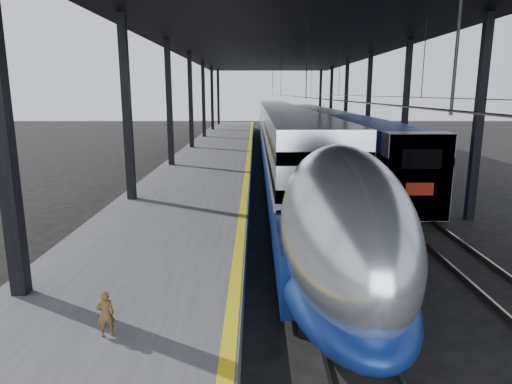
{
  "coord_description": "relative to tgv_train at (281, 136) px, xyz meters",
  "views": [
    {
      "loc": [
        -0.19,
        -15.17,
        5.7
      ],
      "look_at": [
        -0.17,
        1.78,
        2.0
      ],
      "focal_mm": 32.0,
      "sensor_mm": 36.0,
      "label": 1
    }
  ],
  "objects": [
    {
      "name": "ground",
      "position": [
        -2.0,
        -23.42,
        -2.14
      ],
      "size": [
        160.0,
        160.0,
        0.0
      ],
      "primitive_type": "plane",
      "color": "black",
      "rests_on": "ground"
    },
    {
      "name": "rails",
      "position": [
        2.5,
        -3.42,
        -2.06
      ],
      "size": [
        6.52,
        80.0,
        0.16
      ],
      "color": "slate",
      "rests_on": "ground"
    },
    {
      "name": "yellow_strip",
      "position": [
        -2.7,
        -3.42,
        -1.14
      ],
      "size": [
        0.3,
        80.0,
        0.01
      ],
      "primitive_type": "cube",
      "color": "yellow",
      "rests_on": "platform"
    },
    {
      "name": "canopy",
      "position": [
        -0.1,
        -3.42,
        6.97
      ],
      "size": [
        18.0,
        75.0,
        9.47
      ],
      "color": "black",
      "rests_on": "ground"
    },
    {
      "name": "tgv_train",
      "position": [
        0.0,
        0.0,
        0.0
      ],
      "size": [
        3.19,
        65.2,
        4.58
      ],
      "color": "silver",
      "rests_on": "ground"
    },
    {
      "name": "child",
      "position": [
        -5.13,
        -30.4,
        -0.67
      ],
      "size": [
        0.4,
        0.33,
        0.94
      ],
      "primitive_type": "imported",
      "rotation": [
        0.0,
        0.0,
        3.51
      ],
      "color": "#513B1B",
      "rests_on": "platform"
    },
    {
      "name": "platform",
      "position": [
        -5.5,
        -3.42,
        -1.64
      ],
      "size": [
        6.0,
        80.0,
        1.0
      ],
      "primitive_type": "cube",
      "color": "#4C4C4F",
      "rests_on": "ground"
    },
    {
      "name": "second_train",
      "position": [
        5.0,
        8.24,
        -0.12
      ],
      "size": [
        2.9,
        56.05,
        3.99
      ],
      "color": "navy",
      "rests_on": "ground"
    }
  ]
}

